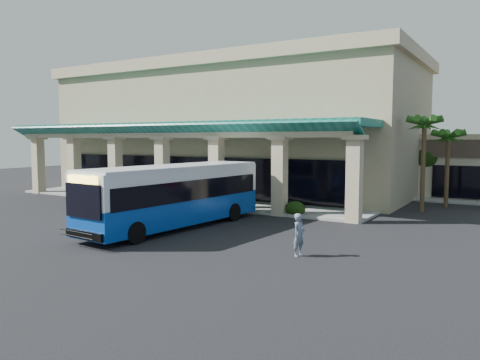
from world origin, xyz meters
The scene contains 9 objects.
ground centered at (0.00, 0.00, 0.00)m, with size 110.00×110.00×0.00m, color black.
main_building centered at (-8.00, 16.00, 5.67)m, with size 30.80×14.80×11.35m, color tan, non-canonical shape.
arcade centered at (-8.00, 6.80, 2.85)m, with size 30.00×6.20×5.70m, color #0F5E53, non-canonical shape.
palm_0 centered at (8.50, 11.00, 3.30)m, with size 2.40×2.40×6.60m, color #215316, non-canonical shape.
palm_1 centered at (9.50, 14.00, 2.90)m, with size 2.40×2.40×5.80m, color #215316, non-canonical shape.
palm_2 centered at (-22.50, 6.50, 3.10)m, with size 2.40×2.40×6.20m, color #215316, non-canonical shape.
broadleaf_tree centered at (7.50, 19.00, 2.41)m, with size 2.60×2.60×4.81m, color black, non-canonical shape.
transit_bus centered at (-1.35, -1.00, 1.60)m, with size 2.67×11.47×3.20m, color #093EA2, non-canonical shape.
pedestrian centered at (6.45, -3.11, 0.84)m, with size 0.61×0.40×1.67m, color slate.
Camera 1 is at (13.71, -19.55, 4.53)m, focal length 35.00 mm.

